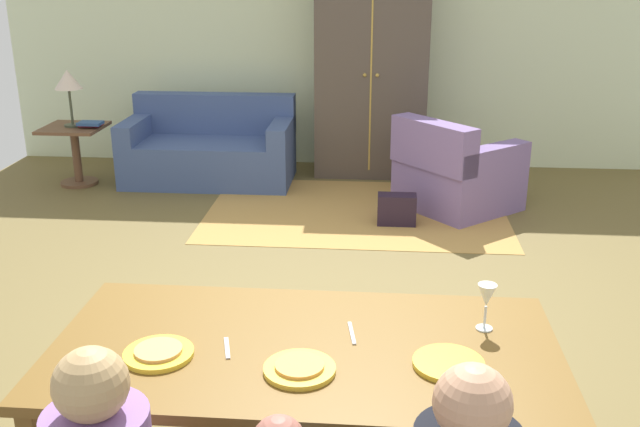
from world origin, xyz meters
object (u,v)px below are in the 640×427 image
(wine_glass, at_px, (487,298))
(side_table, at_px, (75,147))
(couch, at_px, (210,150))
(plate_near_woman, at_px, (448,363))
(book_lower, at_px, (90,124))
(armchair, at_px, (455,174))
(plate_near_man, at_px, (159,354))
(plate_near_child, at_px, (300,369))
(dining_table, at_px, (305,362))
(table_lamp, at_px, (68,82))
(handbag, at_px, (397,210))
(book_upper, at_px, (90,123))
(armoire, at_px, (372,71))

(wine_glass, xyz_separation_m, side_table, (-3.37, 4.12, -0.52))
(couch, distance_m, side_table, 1.30)
(plate_near_woman, height_order, book_lower, plate_near_woman)
(wine_glass, bearing_deg, armchair, 86.12)
(plate_near_man, relative_size, plate_near_child, 1.00)
(dining_table, relative_size, table_lamp, 3.45)
(armchair, bearing_deg, wine_glass, -93.88)
(side_table, xyz_separation_m, handbag, (3.11, -0.90, -0.25))
(dining_table, height_order, table_lamp, table_lamp)
(couch, bearing_deg, table_lamp, -168.52)
(couch, bearing_deg, plate_near_man, -78.92)
(couch, bearing_deg, book_upper, -164.40)
(armchair, xyz_separation_m, book_upper, (-3.42, 0.39, 0.30))
(dining_table, xyz_separation_m, plate_near_child, (-0.00, -0.18, 0.08))
(plate_near_child, bearing_deg, plate_near_man, 173.31)
(plate_near_child, distance_m, wine_glass, 0.77)
(armchair, relative_size, book_lower, 5.49)
(plate_near_woman, relative_size, side_table, 0.43)
(plate_near_woman, height_order, couch, couch)
(dining_table, bearing_deg, handbag, 83.11)
(wine_glass, height_order, couch, wine_glass)
(plate_near_woman, xyz_separation_m, side_table, (-3.21, 4.40, -0.39))
(armchair, height_order, armoire, armoire)
(plate_near_child, height_order, armoire, armoire)
(couch, bearing_deg, plate_near_woman, -67.38)
(couch, distance_m, table_lamp, 1.48)
(side_table, bearing_deg, handbag, -16.15)
(couch, relative_size, side_table, 2.82)
(armoire, bearing_deg, couch, -165.75)
(plate_near_man, relative_size, table_lamp, 0.46)
(couch, height_order, armchair, same)
(book_lower, bearing_deg, armoire, 13.00)
(plate_near_woman, bearing_deg, table_lamp, 126.13)
(plate_near_woman, xyz_separation_m, couch, (-1.94, 4.65, -0.46))
(plate_near_child, xyz_separation_m, table_lamp, (-2.70, 4.48, 0.24))
(side_table, distance_m, handbag, 3.24)
(couch, xyz_separation_m, armchair, (2.35, -0.69, 0.01))
(dining_table, distance_m, armoire, 4.97)
(armoire, bearing_deg, dining_table, -91.76)
(plate_near_woman, relative_size, book_upper, 1.14)
(table_lamp, bearing_deg, armchair, -6.87)
(couch, height_order, book_upper, couch)
(plate_near_man, distance_m, armoire, 5.13)
(dining_table, relative_size, book_lower, 8.46)
(plate_near_man, xyz_separation_m, plate_near_child, (0.51, -0.06, 0.00))
(side_table, relative_size, book_upper, 2.64)
(armoire, height_order, table_lamp, armoire)
(plate_near_woman, xyz_separation_m, armchair, (0.41, 3.96, -0.45))
(book_lower, height_order, handbag, book_lower)
(plate_near_man, xyz_separation_m, book_upper, (-1.99, 4.37, -0.15))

